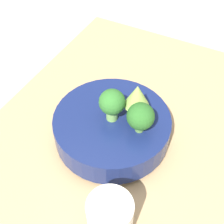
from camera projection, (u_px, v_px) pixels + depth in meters
name	position (u px, v px, depth m)	size (l,w,h in m)	color
ground_plane	(123.00, 146.00, 0.78)	(6.00, 6.00, 0.00)	#ADA89E
table	(123.00, 141.00, 0.77)	(0.89, 0.65, 0.04)	tan
bowl	(112.00, 127.00, 0.72)	(0.27, 0.27, 0.07)	navy
romanesco_piece_far	(137.00, 97.00, 0.66)	(0.05, 0.05, 0.09)	#609347
broccoli_floret_back	(141.00, 117.00, 0.64)	(0.06, 0.06, 0.07)	#609347
broccoli_floret_center	(112.00, 103.00, 0.66)	(0.06, 0.06, 0.08)	#7AB256
cup	(110.00, 219.00, 0.56)	(0.08, 0.08, 0.10)	silver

